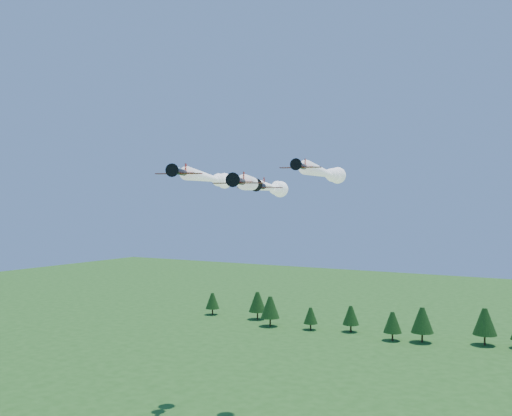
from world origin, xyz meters
The scene contains 5 objects.
plane_lead centered at (-5.30, 17.14, 48.96)m, with size 20.25×46.50×3.70m.
plane_left centered at (-20.12, 18.37, 51.11)m, with size 19.29×40.08×3.70m.
plane_right centered at (4.23, 24.56, 51.74)m, with size 13.36×40.13×3.70m.
plane_slot centered at (-0.58, 5.97, 48.72)m, with size 8.13×9.09×2.88m.
treeline centered at (-1.91, 109.23, 6.62)m, with size 167.71×18.25×11.96m.
Camera 1 is at (50.53, -83.05, 45.03)m, focal length 40.00 mm.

